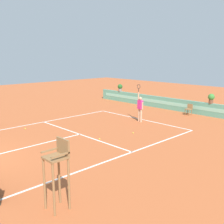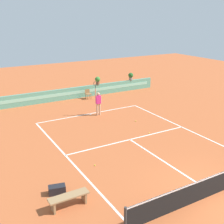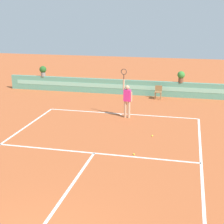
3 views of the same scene
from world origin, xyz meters
name	(u,v)px [view 1 (image 1 of 3)]	position (x,y,z in m)	size (l,w,h in m)	color
ground_plane	(74,136)	(0.00, 6.00, 0.00)	(60.00, 60.00, 0.00)	#B2562D
court_lines	(84,133)	(0.00, 6.72, 0.00)	(8.32, 11.94, 0.01)	white
back_wall_barrier	(176,105)	(0.00, 16.39, 0.50)	(18.00, 0.21, 1.00)	#599E84
umpire_chair	(58,166)	(5.82, 1.26, 1.34)	(0.60, 0.60, 2.14)	olive
ball_kid_chair	(189,109)	(1.64, 15.66, 0.48)	(0.44, 0.44, 0.85)	olive
tennis_player	(140,107)	(0.41, 11.29, 1.05)	(0.62, 0.26, 2.58)	tan
tennis_ball_near_baseline	(100,139)	(1.56, 6.58, 0.03)	(0.07, 0.07, 0.07)	#CCE033
tennis_ball_mid_court	(133,133)	(2.03, 8.78, 0.03)	(0.07, 0.07, 0.07)	#CCE033
tennis_ball_by_sideline	(25,129)	(-3.26, 4.62, 0.03)	(0.07, 0.07, 0.07)	#CCE033
potted_plant_right	(211,98)	(2.99, 16.39, 1.41)	(0.48, 0.48, 0.72)	brown
potted_plant_far_left	(120,87)	(-6.56, 16.39, 1.41)	(0.48, 0.48, 0.72)	gray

